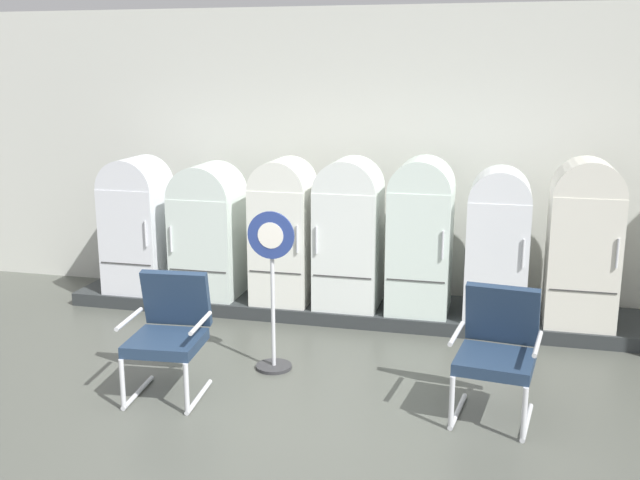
{
  "coord_description": "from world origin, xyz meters",
  "views": [
    {
      "loc": [
        1.56,
        -4.49,
        2.64
      ],
      "look_at": [
        -0.23,
        2.75,
        0.87
      ],
      "focal_mm": 41.71,
      "sensor_mm": 36.0,
      "label": 1
    }
  ],
  "objects_px": {
    "refrigerator_1": "(208,227)",
    "sign_stand": "(272,298)",
    "refrigerator_0": "(137,221)",
    "refrigerator_5": "(498,239)",
    "refrigerator_6": "(584,238)",
    "armchair_left": "(169,328)",
    "refrigerator_2": "(283,226)",
    "refrigerator_4": "(421,231)",
    "refrigerator_3": "(349,229)",
    "armchair_right": "(497,347)"
  },
  "relations": [
    {
      "from": "refrigerator_5",
      "to": "armchair_left",
      "type": "bearing_deg",
      "value": -139.61
    },
    {
      "from": "refrigerator_1",
      "to": "refrigerator_6",
      "type": "distance_m",
      "value": 3.89
    },
    {
      "from": "refrigerator_2",
      "to": "refrigerator_6",
      "type": "height_order",
      "value": "refrigerator_6"
    },
    {
      "from": "refrigerator_1",
      "to": "refrigerator_3",
      "type": "bearing_deg",
      "value": -1.07
    },
    {
      "from": "armchair_left",
      "to": "refrigerator_6",
      "type": "bearing_deg",
      "value": 32.74
    },
    {
      "from": "refrigerator_0",
      "to": "refrigerator_1",
      "type": "xyz_separation_m",
      "value": [
        0.84,
        0.02,
        -0.03
      ]
    },
    {
      "from": "refrigerator_6",
      "to": "refrigerator_5",
      "type": "bearing_deg",
      "value": 179.13
    },
    {
      "from": "refrigerator_3",
      "to": "refrigerator_6",
      "type": "distance_m",
      "value": 2.32
    },
    {
      "from": "refrigerator_2",
      "to": "refrigerator_0",
      "type": "bearing_deg",
      "value": 179.99
    },
    {
      "from": "refrigerator_5",
      "to": "refrigerator_0",
      "type": "bearing_deg",
      "value": 179.99
    },
    {
      "from": "armchair_right",
      "to": "refrigerator_3",
      "type": "bearing_deg",
      "value": 128.91
    },
    {
      "from": "refrigerator_1",
      "to": "sign_stand",
      "type": "relative_size",
      "value": 1.02
    },
    {
      "from": "refrigerator_0",
      "to": "armchair_right",
      "type": "relative_size",
      "value": 1.51
    },
    {
      "from": "refrigerator_0",
      "to": "armchair_left",
      "type": "relative_size",
      "value": 1.51
    },
    {
      "from": "refrigerator_6",
      "to": "refrigerator_2",
      "type": "bearing_deg",
      "value": 179.76
    },
    {
      "from": "refrigerator_5",
      "to": "refrigerator_3",
      "type": "bearing_deg",
      "value": -179.69
    },
    {
      "from": "refrigerator_0",
      "to": "refrigerator_3",
      "type": "relative_size",
      "value": 0.96
    },
    {
      "from": "refrigerator_4",
      "to": "armchair_left",
      "type": "height_order",
      "value": "refrigerator_4"
    },
    {
      "from": "refrigerator_4",
      "to": "sign_stand",
      "type": "bearing_deg",
      "value": -125.94
    },
    {
      "from": "refrigerator_6",
      "to": "armchair_left",
      "type": "height_order",
      "value": "refrigerator_6"
    },
    {
      "from": "refrigerator_6",
      "to": "armchair_right",
      "type": "distance_m",
      "value": 2.12
    },
    {
      "from": "refrigerator_6",
      "to": "armchair_right",
      "type": "height_order",
      "value": "refrigerator_6"
    },
    {
      "from": "refrigerator_1",
      "to": "sign_stand",
      "type": "xyz_separation_m",
      "value": [
        1.21,
        -1.53,
        -0.25
      ]
    },
    {
      "from": "refrigerator_6",
      "to": "sign_stand",
      "type": "distance_m",
      "value": 3.09
    },
    {
      "from": "refrigerator_4",
      "to": "armchair_right",
      "type": "relative_size",
      "value": 1.6
    },
    {
      "from": "refrigerator_1",
      "to": "refrigerator_4",
      "type": "relative_size",
      "value": 0.92
    },
    {
      "from": "refrigerator_0",
      "to": "armchair_left",
      "type": "distance_m",
      "value": 2.6
    },
    {
      "from": "refrigerator_3",
      "to": "refrigerator_5",
      "type": "distance_m",
      "value": 1.51
    },
    {
      "from": "refrigerator_3",
      "to": "refrigerator_4",
      "type": "bearing_deg",
      "value": 2.23
    },
    {
      "from": "refrigerator_3",
      "to": "sign_stand",
      "type": "height_order",
      "value": "refrigerator_3"
    },
    {
      "from": "refrigerator_2",
      "to": "sign_stand",
      "type": "distance_m",
      "value": 1.58
    },
    {
      "from": "refrigerator_0",
      "to": "refrigerator_2",
      "type": "xyz_separation_m",
      "value": [
        1.7,
        -0.0,
        0.02
      ]
    },
    {
      "from": "refrigerator_4",
      "to": "armchair_right",
      "type": "bearing_deg",
      "value": -67.49
    },
    {
      "from": "armchair_right",
      "to": "refrigerator_1",
      "type": "bearing_deg",
      "value": 147.98
    },
    {
      "from": "refrigerator_0",
      "to": "refrigerator_6",
      "type": "distance_m",
      "value": 4.73
    },
    {
      "from": "refrigerator_4",
      "to": "refrigerator_6",
      "type": "height_order",
      "value": "refrigerator_6"
    },
    {
      "from": "refrigerator_0",
      "to": "refrigerator_5",
      "type": "height_order",
      "value": "refrigerator_5"
    },
    {
      "from": "refrigerator_5",
      "to": "sign_stand",
      "type": "bearing_deg",
      "value": -141.23
    },
    {
      "from": "refrigerator_4",
      "to": "refrigerator_5",
      "type": "bearing_deg",
      "value": -1.55
    },
    {
      "from": "refrigerator_6",
      "to": "armchair_left",
      "type": "distance_m",
      "value": 4.01
    },
    {
      "from": "refrigerator_4",
      "to": "refrigerator_6",
      "type": "xyz_separation_m",
      "value": [
        1.57,
        -0.03,
        0.02
      ]
    },
    {
      "from": "armchair_right",
      "to": "sign_stand",
      "type": "height_order",
      "value": "sign_stand"
    },
    {
      "from": "refrigerator_2",
      "to": "refrigerator_5",
      "type": "relative_size",
      "value": 1.02
    },
    {
      "from": "refrigerator_0",
      "to": "sign_stand",
      "type": "height_order",
      "value": "refrigerator_0"
    },
    {
      "from": "refrigerator_1",
      "to": "refrigerator_3",
      "type": "height_order",
      "value": "refrigerator_3"
    },
    {
      "from": "refrigerator_1",
      "to": "armchair_right",
      "type": "distance_m",
      "value": 3.71
    },
    {
      "from": "armchair_left",
      "to": "sign_stand",
      "type": "bearing_deg",
      "value": 44.56
    },
    {
      "from": "refrigerator_5",
      "to": "sign_stand",
      "type": "distance_m",
      "value": 2.43
    },
    {
      "from": "refrigerator_6",
      "to": "armchair_right",
      "type": "relative_size",
      "value": 1.64
    },
    {
      "from": "refrigerator_0",
      "to": "sign_stand",
      "type": "distance_m",
      "value": 2.56
    }
  ]
}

